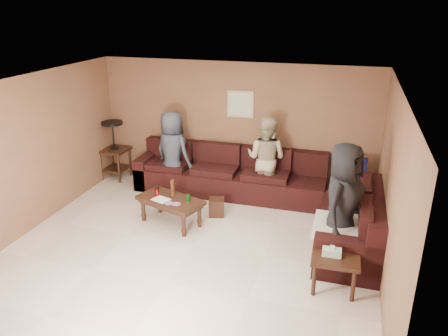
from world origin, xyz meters
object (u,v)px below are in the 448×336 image
Objects in this scene: side_table_right at (335,261)px; waste_bin at (216,207)px; end_table_left at (114,149)px; person_middle at (266,158)px; coffee_table at (170,202)px; person_right at (342,204)px; sectional_sofa at (265,193)px; person_left at (173,152)px.

side_table_right is 2.06× the size of waste_bin.
end_table_left is 3.26m from person_middle.
coffee_table reaches higher than waste_bin.
end_table_left reaches higher than side_table_right.
end_table_left is 1.91× the size of side_table_right.
side_table_right is at bearing -37.31° from waste_bin.
person_right is (2.77, -0.32, 0.50)m from coffee_table.
sectional_sofa reaches higher than side_table_right.
end_table_left is at bearing 157.52° from waste_bin.
end_table_left is at bearing 140.67° from coffee_table.
person_middle is at bearing 100.12° from sectional_sofa.
end_table_left is at bearing 150.31° from side_table_right.
person_right is at bearing -43.41° from sectional_sofa.
sectional_sofa is 2.87× the size of person_middle.
person_left is at bearing 143.64° from side_table_right.
person_right is at bearing -22.05° from end_table_left.
sectional_sofa is 1.95m from person_right.
person_middle reaches higher than sectional_sofa.
side_table_right is at bearing -56.90° from sectional_sofa.
side_table_right is 2.66m from waste_bin.
end_table_left reaches higher than coffee_table.
coffee_table is 2.02m from person_middle.
side_table_right reaches higher than waste_bin.
coffee_table is 0.76× the size of person_middle.
person_right is (2.12, -0.84, 0.74)m from waste_bin.
person_left is 1.82m from person_middle.
person_middle reaches higher than side_table_right.
person_left reaches higher than end_table_left.
coffee_table is 2.96m from side_table_right.
coffee_table is 0.86m from waste_bin.
sectional_sofa is 2.44m from side_table_right.
coffee_table is 1.00× the size of end_table_left.
person_left is at bearing 110.52° from coffee_table.
person_left is (-0.48, 1.30, 0.42)m from coffee_table.
coffee_table is at bearing 103.97° from person_right.
person_right is (1.44, -1.79, 0.09)m from person_middle.
waste_bin is at bearing 38.44° from coffee_table.
sectional_sofa is at bearing 113.70° from person_middle.
waste_bin is at bearing -22.48° from end_table_left.
sectional_sofa reaches higher than coffee_table.
end_table_left is at bearing 88.55° from person_right.
person_right reaches higher than end_table_left.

